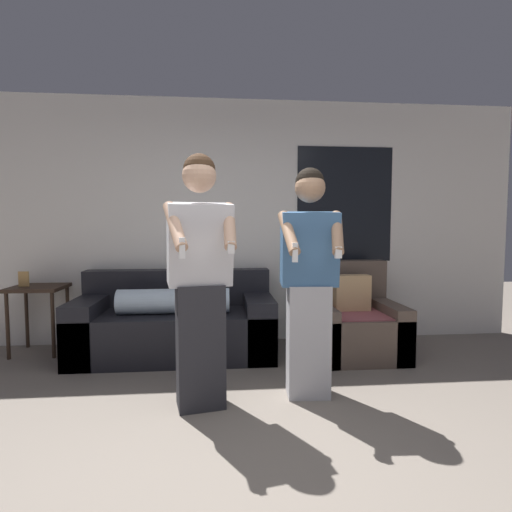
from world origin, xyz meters
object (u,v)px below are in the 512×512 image
Objects in this scene: person_left at (200,280)px; person_right at (309,281)px; side_table at (38,297)px; armchair at (352,323)px; couch at (176,324)px.

person_left reaches higher than person_right.
side_table is 2.85m from person_right.
person_left is 1.04× the size of person_right.
armchair is at bearing 36.53° from person_left.
couch is at bearing 135.48° from person_right.
person_left reaches higher than side_table.
armchair is at bearing -4.02° from couch.
person_right is at bearing -44.52° from couch.
armchair is (1.79, -0.13, -0.00)m from couch.
person_left is at bearing -143.47° from armchair.
side_table is (-1.41, 0.19, 0.27)m from couch.
couch is 2.10× the size of armchair.
side_table is at bearing 140.52° from person_left.
couch is 1.45m from side_table.
person_left is at bearing -75.95° from couch.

